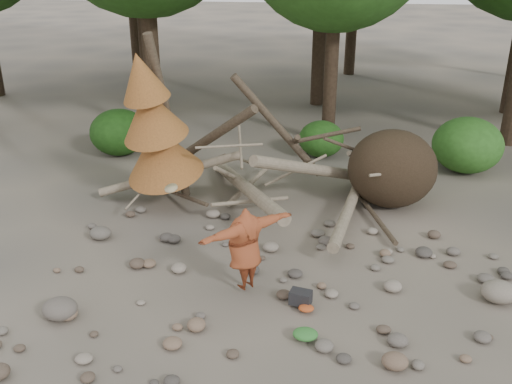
# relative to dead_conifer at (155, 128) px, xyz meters

# --- Properties ---
(ground) EXTENTS (120.00, 120.00, 0.00)m
(ground) POSITION_rel_dead_conifer_xyz_m (3.12, -3.37, -2.11)
(ground) COLOR #514C44
(ground) RESTS_ON ground
(deadfall_pile) EXTENTS (8.55, 5.24, 3.30)m
(deadfall_pile) POSITION_rel_dead_conifer_xyz_m (5.13, 0.87, -1.16)
(deadfall_pile) COLOR #332619
(deadfall_pile) RESTS_ON ground
(dead_conifer) EXTENTS (2.06, 2.16, 4.35)m
(dead_conifer) POSITION_rel_dead_conifer_xyz_m (0.00, 0.00, 0.00)
(dead_conifer) COLOR #4C3F30
(dead_conifer) RESTS_ON ground
(bush_left) EXTENTS (1.80, 1.80, 1.44)m
(bush_left) POSITION_rel_dead_conifer_xyz_m (-2.38, 3.83, -1.39)
(bush_left) COLOR #1D4713
(bush_left) RESTS_ON ground
(bush_mid) EXTENTS (1.40, 1.40, 1.12)m
(bush_mid) POSITION_rel_dead_conifer_xyz_m (3.92, 4.43, -1.55)
(bush_mid) COLOR #265A1A
(bush_mid) RESTS_ON ground
(bush_right) EXTENTS (2.00, 2.00, 1.60)m
(bush_right) POSITION_rel_dead_conifer_xyz_m (8.12, 3.63, -1.31)
(bush_right) COLOR #306B21
(bush_right) RESTS_ON ground
(frisbee_thrower) EXTENTS (2.42, 1.80, 2.02)m
(frisbee_thrower) POSITION_rel_dead_conifer_xyz_m (2.63, -3.39, -1.20)
(frisbee_thrower) COLOR brown
(frisbee_thrower) RESTS_ON ground
(backpack) EXTENTS (0.44, 0.34, 0.26)m
(backpack) POSITION_rel_dead_conifer_xyz_m (3.71, -3.80, -1.98)
(backpack) COLOR black
(backpack) RESTS_ON ground
(cloth_green) EXTENTS (0.43, 0.36, 0.16)m
(cloth_green) POSITION_rel_dead_conifer_xyz_m (3.84, -4.79, -2.03)
(cloth_green) COLOR #2F712D
(cloth_green) RESTS_ON ground
(cloth_orange) EXTENTS (0.28, 0.23, 0.10)m
(cloth_orange) POSITION_rel_dead_conifer_xyz_m (3.82, -4.00, -2.06)
(cloth_orange) COLOR #AC461D
(cloth_orange) RESTS_ON ground
(boulder_front_left) EXTENTS (0.63, 0.56, 0.38)m
(boulder_front_left) POSITION_rel_dead_conifer_xyz_m (-0.51, -4.68, -1.92)
(boulder_front_left) COLOR #615951
(boulder_front_left) RESTS_ON ground
(boulder_front_right) EXTENTS (0.42, 0.38, 0.25)m
(boulder_front_right) POSITION_rel_dead_conifer_xyz_m (5.26, -5.29, -1.99)
(boulder_front_right) COLOR brown
(boulder_front_right) RESTS_ON ground
(boulder_mid_right) EXTENTS (0.66, 0.59, 0.39)m
(boulder_mid_right) POSITION_rel_dead_conifer_xyz_m (7.35, -3.18, -1.91)
(boulder_mid_right) COLOR gray
(boulder_mid_right) RESTS_ON ground
(boulder_mid_left) EXTENTS (0.49, 0.44, 0.29)m
(boulder_mid_left) POSITION_rel_dead_conifer_xyz_m (-0.90, -1.74, -1.97)
(boulder_mid_left) COLOR #605A51
(boulder_mid_left) RESTS_ON ground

